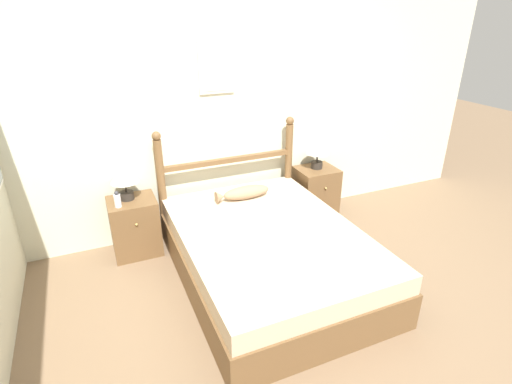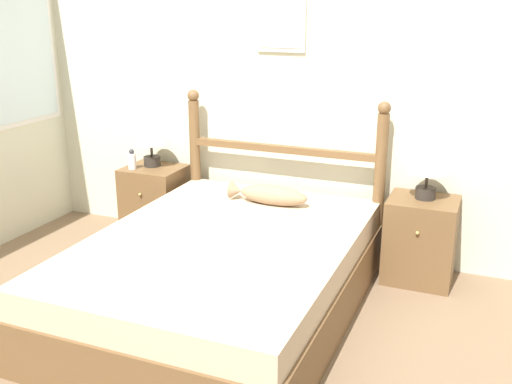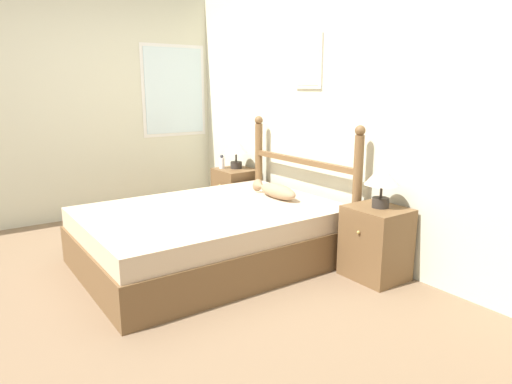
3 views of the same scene
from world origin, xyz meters
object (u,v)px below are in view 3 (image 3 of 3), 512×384
(nightstand_left, at_px, (235,194))
(fish_pillow, at_px, (276,191))
(bottle, at_px, (222,162))
(bed, at_px, (211,235))
(nightstand_right, at_px, (376,243))
(table_lamp_right, at_px, (382,178))
(table_lamp_left, at_px, (236,148))

(nightstand_left, distance_m, fish_pillow, 1.11)
(nightstand_left, xyz_separation_m, bottle, (-0.12, -0.10, 0.35))
(bed, relative_size, fish_pillow, 3.75)
(nightstand_right, bearing_deg, table_lamp_right, 77.78)
(bottle, bearing_deg, table_lamp_left, 53.85)
(bed, xyz_separation_m, table_lamp_right, (1.02, 0.92, 0.56))
(bed, distance_m, table_lamp_left, 1.51)
(nightstand_left, relative_size, fish_pillow, 1.02)
(fish_pillow, bearing_deg, table_lamp_right, 14.21)
(nightstand_left, relative_size, table_lamp_left, 1.73)
(nightstand_left, relative_size, table_lamp_right, 1.73)
(bed, xyz_separation_m, fish_pillow, (0.03, 0.67, 0.31))
(table_lamp_right, bearing_deg, bottle, -176.89)
(bed, distance_m, table_lamp_right, 1.49)
(bottle, bearing_deg, nightstand_left, 38.32)
(table_lamp_right, bearing_deg, bed, -138.11)
(nightstand_right, xyz_separation_m, fish_pillow, (-0.99, -0.23, 0.26))
(nightstand_right, relative_size, table_lamp_right, 1.73)
(nightstand_right, height_order, table_lamp_right, table_lamp_right)
(bed, relative_size, nightstand_right, 3.67)
(bed, height_order, nightstand_right, nightstand_right)
(bed, xyz_separation_m, table_lamp_left, (-1.05, 0.93, 0.56))
(table_lamp_right, bearing_deg, table_lamp_left, 179.64)
(nightstand_left, height_order, table_lamp_right, table_lamp_right)
(table_lamp_left, height_order, fish_pillow, table_lamp_left)
(bottle, bearing_deg, bed, -34.98)
(bottle, xyz_separation_m, fish_pillow, (1.18, -0.13, -0.09))
(nightstand_left, bearing_deg, bed, -41.39)
(bed, height_order, table_lamp_right, table_lamp_right)
(table_lamp_left, relative_size, bottle, 2.10)
(table_lamp_right, xyz_separation_m, bottle, (-2.17, -0.12, -0.16))
(nightstand_left, distance_m, nightstand_right, 2.04)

